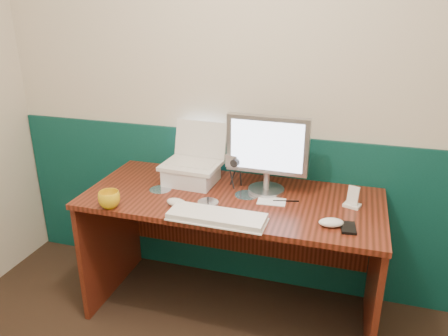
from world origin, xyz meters
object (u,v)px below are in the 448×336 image
(mug, at_px, (109,200))
(camcorder, at_px, (235,171))
(keyboard, at_px, (217,217))
(desk, at_px, (232,256))
(monitor, at_px, (268,154))
(laptop, at_px, (190,145))

(mug, relative_size, camcorder, 0.61)
(keyboard, height_order, mug, mug)
(desk, relative_size, keyboard, 3.39)
(mug, bearing_deg, camcorder, 39.29)
(monitor, xyz_separation_m, keyboard, (-0.16, -0.40, -0.21))
(desk, distance_m, camcorder, 0.49)
(monitor, bearing_deg, keyboard, -110.76)
(monitor, distance_m, mug, 0.86)
(desk, bearing_deg, camcorder, 97.99)
(monitor, height_order, mug, monitor)
(keyboard, xyz_separation_m, mug, (-0.57, -0.03, 0.03))
(laptop, distance_m, keyboard, 0.53)
(keyboard, distance_m, mug, 0.57)
(keyboard, height_order, camcorder, camcorder)
(monitor, distance_m, camcorder, 0.22)
(desk, relative_size, camcorder, 8.77)
(monitor, height_order, keyboard, monitor)
(camcorder, bearing_deg, monitor, 7.30)
(desk, distance_m, laptop, 0.67)
(laptop, distance_m, camcorder, 0.29)
(camcorder, bearing_deg, laptop, -162.94)
(laptop, height_order, mug, laptop)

